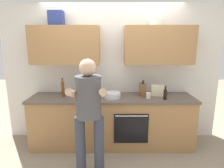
% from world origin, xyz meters
% --- Properties ---
extents(ground_plane, '(12.00, 12.00, 0.00)m').
position_xyz_m(ground_plane, '(0.00, 0.00, 0.00)').
color(ground_plane, gray).
extents(back_wall_unit, '(4.00, 0.38, 2.50)m').
position_xyz_m(back_wall_unit, '(-0.01, 0.27, 1.50)').
color(back_wall_unit, silver).
rests_on(back_wall_unit, ground).
extents(counter, '(2.84, 0.67, 0.90)m').
position_xyz_m(counter, '(0.00, -0.00, 0.45)').
color(counter, '#A37547').
rests_on(counter, ground).
extents(person_standing, '(0.49, 0.45, 1.63)m').
position_xyz_m(person_standing, '(-0.31, -0.78, 0.96)').
color(person_standing, '#383D4C').
rests_on(person_standing, ground).
extents(bottle_wine, '(0.06, 0.06, 0.30)m').
position_xyz_m(bottle_wine, '(-0.57, 0.20, 1.02)').
color(bottle_wine, '#471419').
rests_on(bottle_wine, counter).
extents(bottle_soy, '(0.06, 0.06, 0.22)m').
position_xyz_m(bottle_soy, '(0.88, -0.15, 0.99)').
color(bottle_soy, black).
rests_on(bottle_soy, counter).
extents(bottle_water, '(0.07, 0.07, 0.35)m').
position_xyz_m(bottle_water, '(-0.60, -0.04, 1.05)').
color(bottle_water, silver).
rests_on(bottle_water, counter).
extents(bottle_vinegar, '(0.05, 0.05, 0.32)m').
position_xyz_m(bottle_vinegar, '(-0.86, 0.04, 1.04)').
color(bottle_vinegar, brown).
rests_on(bottle_vinegar, counter).
extents(bottle_oil, '(0.08, 0.08, 0.29)m').
position_xyz_m(bottle_oil, '(-0.38, -0.02, 1.02)').
color(bottle_oil, olive).
rests_on(bottle_oil, counter).
extents(cup_coffee, '(0.08, 0.08, 0.10)m').
position_xyz_m(cup_coffee, '(0.62, -0.09, 0.95)').
color(cup_coffee, white).
rests_on(cup_coffee, counter).
extents(mixing_bowl, '(0.28, 0.28, 0.10)m').
position_xyz_m(mixing_bowl, '(0.01, -0.08, 0.95)').
color(mixing_bowl, silver).
rests_on(mixing_bowl, counter).
extents(knife_block, '(0.10, 0.14, 0.27)m').
position_xyz_m(knife_block, '(0.54, 0.10, 1.01)').
color(knife_block, brown).
rests_on(knife_block, counter).
extents(grocery_bag_rice, '(0.24, 0.19, 0.19)m').
position_xyz_m(grocery_bag_rice, '(0.81, 0.09, 1.00)').
color(grocery_bag_rice, beige).
rests_on(grocery_bag_rice, counter).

